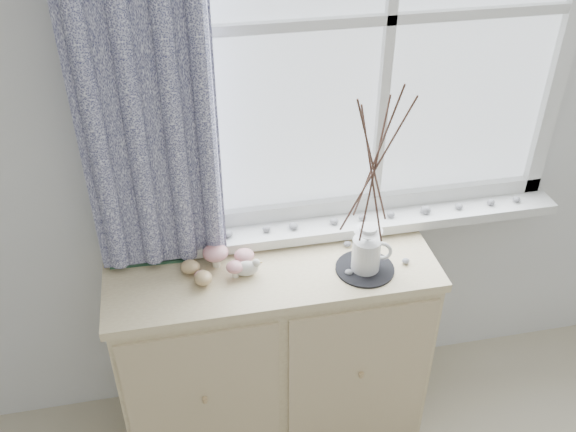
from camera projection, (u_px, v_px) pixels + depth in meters
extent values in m
cube|color=silver|center=(299.00, 120.00, 2.28)|extent=(4.00, 0.04, 2.60)
cube|color=white|center=(389.00, 17.00, 2.12)|extent=(1.30, 0.01, 1.40)
cube|color=silver|center=(377.00, 219.00, 2.51)|extent=(1.45, 0.16, 0.04)
cube|color=#0A0A37|center=(136.00, 40.00, 1.87)|extent=(0.44, 0.06, 1.61)
cube|color=beige|center=(273.00, 351.00, 2.57)|extent=(1.17, 0.43, 0.81)
cube|color=beige|center=(272.00, 270.00, 2.33)|extent=(1.20, 0.45, 0.03)
cube|color=beige|center=(206.00, 408.00, 2.35)|extent=(0.55, 0.01, 0.75)
cube|color=beige|center=(359.00, 383.00, 2.44)|extent=(0.55, 0.01, 0.75)
cylinder|color=white|center=(216.00, 259.00, 2.30)|extent=(0.03, 0.03, 0.06)
ellipsoid|color=#9D0509|center=(215.00, 253.00, 2.28)|extent=(0.09, 0.09, 0.05)
cylinder|color=white|center=(235.00, 272.00, 2.26)|extent=(0.03, 0.03, 0.04)
ellipsoid|color=#9D0509|center=(235.00, 267.00, 2.25)|extent=(0.06, 0.06, 0.03)
cylinder|color=white|center=(202.00, 279.00, 2.24)|extent=(0.02, 0.02, 0.03)
ellipsoid|color=#9D0509|center=(201.00, 275.00, 2.23)|extent=(0.05, 0.05, 0.03)
cylinder|color=white|center=(244.00, 261.00, 2.31)|extent=(0.03, 0.03, 0.05)
ellipsoid|color=#9D0509|center=(244.00, 255.00, 2.29)|extent=(0.07, 0.07, 0.04)
ellipsoid|color=tan|center=(203.00, 278.00, 2.22)|extent=(0.06, 0.05, 0.08)
ellipsoid|color=tan|center=(190.00, 267.00, 2.27)|extent=(0.06, 0.05, 0.08)
cylinder|color=black|center=(365.00, 269.00, 2.30)|extent=(0.21, 0.21, 0.01)
cylinder|color=silver|center=(366.00, 254.00, 2.26)|extent=(0.13, 0.13, 0.12)
cone|color=silver|center=(368.00, 235.00, 2.21)|extent=(0.10, 0.10, 0.05)
cylinder|color=silver|center=(368.00, 230.00, 2.20)|extent=(0.06, 0.06, 0.03)
torus|color=silver|center=(382.00, 251.00, 2.27)|extent=(0.08, 0.04, 0.08)
ellipsoid|color=#939396|center=(349.00, 272.00, 2.27)|extent=(0.03, 0.03, 0.02)
ellipsoid|color=#939396|center=(347.00, 244.00, 2.41)|extent=(0.03, 0.03, 0.02)
ellipsoid|color=#939396|center=(406.00, 261.00, 2.32)|extent=(0.03, 0.03, 0.02)
ellipsoid|color=#939396|center=(314.00, 242.00, 2.42)|extent=(0.03, 0.03, 0.02)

